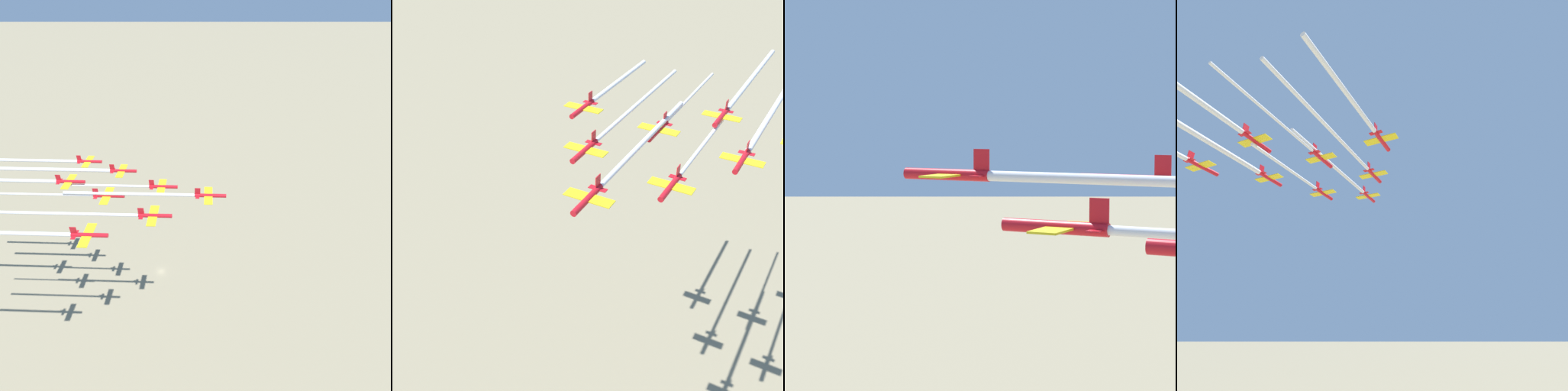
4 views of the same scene
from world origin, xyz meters
TOP-DOWN VIEW (x-y plane):
  - jet_0 at (-35.93, 21.39)m, footprint 10.05×9.79m
  - jet_1 at (-16.85, 18.64)m, footprint 10.05×9.79m
  - jet_2 at (-24.26, 36.73)m, footprint 10.05×9.79m
  - jet_3 at (2.23, 15.90)m, footprint 10.05×9.79m
  - jet_4 at (-5.18, 33.99)m, footprint 10.05×9.79m
  - jet_5 at (-12.59, 52.07)m, footprint 10.05×9.79m
  - jet_6 at (21.31, 13.16)m, footprint 10.05×9.79m
  - jet_7 at (13.89, 31.24)m, footprint 10.05×9.79m
  - smoke_trail_0 at (-11.73, 31.31)m, footprint 40.18×17.30m
  - smoke_trail_1 at (1.16, 26.02)m, footprint 27.71×12.05m
  - smoke_trail_2 at (2.17, 47.56)m, footprint 44.59×19.02m
  - smoke_trail_3 at (27.39, 26.21)m, footprint 42.21×18.38m
  - smoke_trail_4 at (15.16, 42.33)m, footprint 32.33×13.80m
  - smoke_trail_5 at (6.37, 59.84)m, footprint 29.72×13.05m

SIDE VIEW (x-z plane):
  - jet_6 at x=21.31m, z-range 72.21..75.62m
  - smoke_trail_1 at x=1.16m, z-range 75.08..75.98m
  - jet_1 at x=-16.85m, z-range 73.88..77.29m
  - smoke_trail_3 at x=27.39m, z-range 75.06..76.45m
  - jet_3 at x=2.23m, z-range 74.10..77.51m
  - jet_7 at x=13.89m, z-range 75.32..78.73m
  - smoke_trail_4 at x=15.16m, z-range 78.00..78.72m
  - jet_4 at x=-5.18m, z-range 76.70..80.11m
  - smoke_trail_2 at x=2.17m, z-range 78.11..79.08m
  - jet_2 at x=-24.26m, z-range 76.94..80.35m
  - smoke_trail_0 at x=-11.73m, z-range 78.72..79.81m
  - jet_0 at x=-35.93m, z-range 77.61..81.02m
  - smoke_trail_5 at x=6.37m, z-range 78.89..80.02m
  - jet_5 at x=-12.59m, z-range 77.80..81.21m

